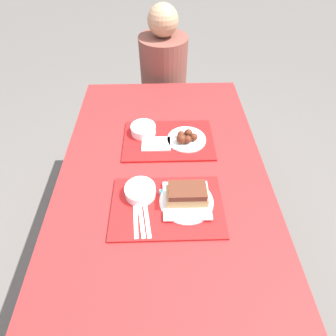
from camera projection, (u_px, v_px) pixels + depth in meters
ground_plane at (165, 252)px, 1.75m from camera, size 12.00×12.00×0.00m
picnic_table at (164, 191)px, 1.25m from camera, size 0.96×1.64×0.77m
picnic_bench_far at (162, 113)px, 2.17m from camera, size 0.91×0.28×0.44m
tray_near at (167, 207)px, 1.07m from camera, size 0.46×0.30×0.01m
tray_far at (168, 140)px, 1.35m from camera, size 0.46×0.30×0.01m
bowl_coleslaw_near at (140, 191)px, 1.09m from camera, size 0.13×0.13×0.05m
brisket_sandwich_plate at (187, 197)px, 1.06m from camera, size 0.22×0.22×0.09m
plastic_fork_near at (141, 219)px, 1.02m from camera, size 0.04×0.17×0.00m
plastic_knife_near at (147, 219)px, 1.03m from camera, size 0.04×0.17×0.00m
plastic_spoon_near at (136, 219)px, 1.02m from camera, size 0.03×0.17×0.00m
condiment_packet at (164, 192)px, 1.11m from camera, size 0.04×0.03×0.01m
bowl_coleslaw_far at (143, 129)px, 1.36m from camera, size 0.13×0.13×0.05m
wings_plate_far at (186, 138)px, 1.32m from camera, size 0.20×0.20×0.06m
napkin_far at (156, 144)px, 1.31m from camera, size 0.14×0.10×0.01m
person_seated_across at (164, 70)px, 1.89m from camera, size 0.33×0.33×0.74m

